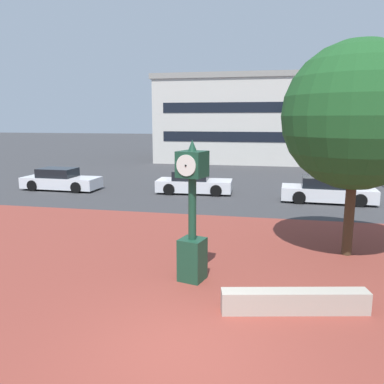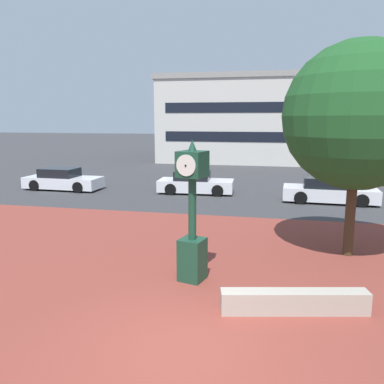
{
  "view_description": "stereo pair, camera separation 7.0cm",
  "coord_description": "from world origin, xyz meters",
  "px_view_note": "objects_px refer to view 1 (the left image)",
  "views": [
    {
      "loc": [
        1.44,
        -6.33,
        4.17
      ],
      "look_at": [
        -0.47,
        3.1,
        2.35
      ],
      "focal_mm": 36.52,
      "sensor_mm": 36.0,
      "label": 1
    },
    {
      "loc": [
        1.51,
        -6.32,
        4.17
      ],
      "look_at": [
        -0.47,
        3.1,
        2.35
      ],
      "focal_mm": 36.52,
      "sensor_mm": 36.0,
      "label": 2
    }
  ],
  "objects_px": {
    "flagpole_primary": "(327,107)",
    "car_street_mid": "(61,180)",
    "street_clock": "(192,219)",
    "civic_building": "(271,119)",
    "car_street_distant": "(327,191)",
    "plaza_tree": "(364,119)",
    "car_street_near": "(194,183)"
  },
  "relations": [
    {
      "from": "street_clock",
      "to": "car_street_distant",
      "type": "distance_m",
      "value": 11.94
    },
    {
      "from": "civic_building",
      "to": "flagpole_primary",
      "type": "bearing_deg",
      "value": -73.98
    },
    {
      "from": "plaza_tree",
      "to": "car_street_mid",
      "type": "distance_m",
      "value": 17.47
    },
    {
      "from": "street_clock",
      "to": "flagpole_primary",
      "type": "bearing_deg",
      "value": 88.96
    },
    {
      "from": "plaza_tree",
      "to": "car_street_near",
      "type": "distance_m",
      "value": 11.85
    },
    {
      "from": "car_street_near",
      "to": "flagpole_primary",
      "type": "bearing_deg",
      "value": 129.23
    },
    {
      "from": "car_street_distant",
      "to": "civic_building",
      "type": "relative_size",
      "value": 0.21
    },
    {
      "from": "car_street_mid",
      "to": "street_clock",
      "type": "bearing_deg",
      "value": 43.74
    },
    {
      "from": "plaza_tree",
      "to": "flagpole_primary",
      "type": "relative_size",
      "value": 0.77
    },
    {
      "from": "street_clock",
      "to": "civic_building",
      "type": "bearing_deg",
      "value": 102.16
    },
    {
      "from": "street_clock",
      "to": "flagpole_primary",
      "type": "height_order",
      "value": "flagpole_primary"
    },
    {
      "from": "plaza_tree",
      "to": "car_street_distant",
      "type": "relative_size",
      "value": 1.39
    },
    {
      "from": "car_street_distant",
      "to": "car_street_mid",
      "type": "bearing_deg",
      "value": -89.5
    },
    {
      "from": "flagpole_primary",
      "to": "car_street_mid",
      "type": "bearing_deg",
      "value": -154.52
    },
    {
      "from": "street_clock",
      "to": "flagpole_primary",
      "type": "distance_m",
      "value": 20.07
    },
    {
      "from": "car_street_mid",
      "to": "flagpole_primary",
      "type": "height_order",
      "value": "flagpole_primary"
    },
    {
      "from": "street_clock",
      "to": "car_street_distant",
      "type": "height_order",
      "value": "street_clock"
    },
    {
      "from": "civic_building",
      "to": "car_street_distant",
      "type": "bearing_deg",
      "value": -81.96
    },
    {
      "from": "car_street_near",
      "to": "plaza_tree",
      "type": "bearing_deg",
      "value": 35.1
    },
    {
      "from": "street_clock",
      "to": "car_street_near",
      "type": "bearing_deg",
      "value": 116.31
    },
    {
      "from": "car_street_distant",
      "to": "flagpole_primary",
      "type": "xyz_separation_m",
      "value": [
        0.8,
        8.1,
        4.39
      ]
    },
    {
      "from": "plaza_tree",
      "to": "civic_building",
      "type": "height_order",
      "value": "civic_building"
    },
    {
      "from": "street_clock",
      "to": "car_street_mid",
      "type": "distance_m",
      "value": 15.45
    },
    {
      "from": "car_street_mid",
      "to": "car_street_distant",
      "type": "distance_m",
      "value": 15.07
    },
    {
      "from": "plaza_tree",
      "to": "car_street_near",
      "type": "bearing_deg",
      "value": 127.69
    },
    {
      "from": "flagpole_primary",
      "to": "civic_building",
      "type": "bearing_deg",
      "value": 106.02
    },
    {
      "from": "car_street_mid",
      "to": "flagpole_primary",
      "type": "distance_m",
      "value": 18.11
    },
    {
      "from": "street_clock",
      "to": "car_street_distant",
      "type": "relative_size",
      "value": 0.79
    },
    {
      "from": "flagpole_primary",
      "to": "car_street_distant",
      "type": "bearing_deg",
      "value": -95.61
    },
    {
      "from": "street_clock",
      "to": "car_street_mid",
      "type": "bearing_deg",
      "value": 147.25
    },
    {
      "from": "car_street_mid",
      "to": "civic_building",
      "type": "distance_m",
      "value": 24.33
    },
    {
      "from": "street_clock",
      "to": "flagpole_primary",
      "type": "xyz_separation_m",
      "value": [
        5.53,
        19.0,
        3.31
      ]
    }
  ]
}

